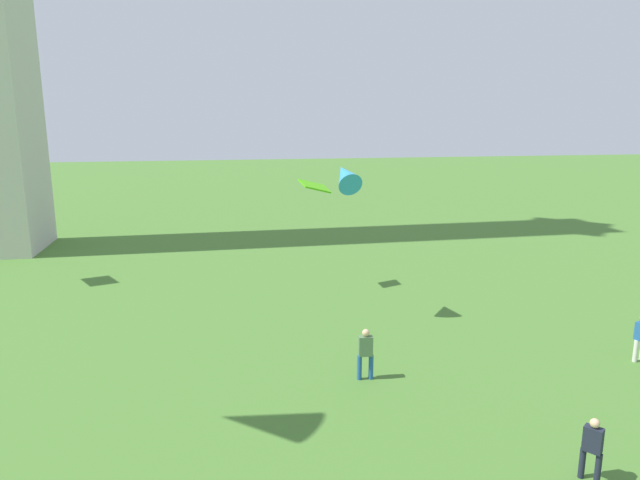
{
  "coord_description": "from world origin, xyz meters",
  "views": [
    {
      "loc": [
        -2.61,
        1.88,
        8.3
      ],
      "look_at": [
        0.99,
        20.25,
        4.25
      ],
      "focal_mm": 31.45,
      "sensor_mm": 36.0,
      "label": 1
    }
  ],
  "objects_px": {
    "person_3": "(366,351)",
    "kite_flying_0": "(315,186)",
    "person_2": "(592,446)",
    "kite_flying_6": "(346,176)"
  },
  "relations": [
    {
      "from": "person_3",
      "to": "person_2",
      "type": "bearing_deg",
      "value": -52.29
    },
    {
      "from": "kite_flying_0",
      "to": "kite_flying_6",
      "type": "xyz_separation_m",
      "value": [
        0.43,
        -4.5,
        0.93
      ]
    },
    {
      "from": "person_3",
      "to": "kite_flying_0",
      "type": "distance_m",
      "value": 11.0
    },
    {
      "from": "person_3",
      "to": "kite_flying_0",
      "type": "xyz_separation_m",
      "value": [
        0.23,
        10.18,
        4.16
      ]
    },
    {
      "from": "kite_flying_0",
      "to": "kite_flying_6",
      "type": "height_order",
      "value": "kite_flying_6"
    },
    {
      "from": "person_2",
      "to": "kite_flying_6",
      "type": "relative_size",
      "value": 0.91
    },
    {
      "from": "person_3",
      "to": "kite_flying_0",
      "type": "height_order",
      "value": "kite_flying_0"
    },
    {
      "from": "person_3",
      "to": "kite_flying_0",
      "type": "bearing_deg",
      "value": 94.76
    },
    {
      "from": "person_2",
      "to": "kite_flying_0",
      "type": "xyz_separation_m",
      "value": [
        -3.51,
        16.25,
        4.23
      ]
    },
    {
      "from": "kite_flying_0",
      "to": "person_3",
      "type": "bearing_deg",
      "value": -107.73
    }
  ]
}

